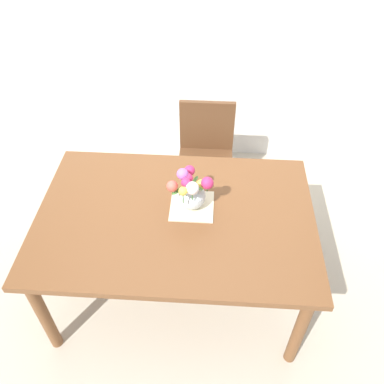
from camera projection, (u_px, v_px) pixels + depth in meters
ground_plane at (178, 286)px, 2.85m from camera, size 12.00×12.00×0.00m
back_wall at (193, 1)px, 3.02m from camera, size 7.00×0.10×2.80m
dining_table at (176, 224)px, 2.38m from camera, size 1.62×1.09×0.75m
chair_far at (206, 152)px, 3.11m from camera, size 0.42×0.42×0.90m
placemat at (192, 206)px, 2.37m from camera, size 0.26×0.26×0.01m
flower_vase at (191, 191)px, 2.27m from camera, size 0.26×0.25×0.28m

